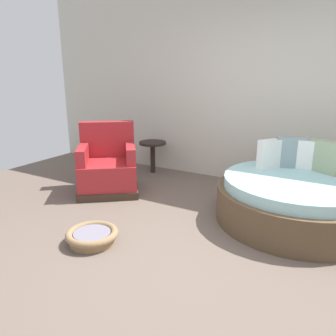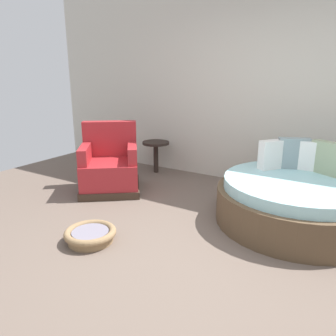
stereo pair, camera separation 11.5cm
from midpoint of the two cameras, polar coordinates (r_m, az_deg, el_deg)
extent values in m
cube|color=#66564C|center=(3.10, 3.51, -15.30)|extent=(8.00, 8.00, 0.02)
cube|color=beige|center=(4.93, 16.99, 15.01)|extent=(8.00, 0.12, 3.13)
cylinder|color=brown|center=(3.93, 20.48, -6.00)|extent=(1.75, 1.75, 0.38)
cylinder|color=#9ED1D6|center=(3.85, 20.85, -2.51)|extent=(1.61, 1.61, 0.12)
cube|color=#93A37F|center=(4.12, 24.86, 1.77)|extent=(0.38, 0.28, 0.37)
cube|color=white|center=(4.21, 22.17, 2.17)|extent=(0.34, 0.12, 0.34)
cube|color=gray|center=(4.20, 19.86, 2.57)|extent=(0.38, 0.25, 0.36)
cube|color=white|center=(4.11, 16.71, 2.38)|extent=(0.30, 0.35, 0.34)
cube|color=#38281E|center=(4.72, -10.90, -3.40)|extent=(1.12, 1.12, 0.10)
cube|color=#A32328|center=(4.65, -11.04, -0.84)|extent=(1.07, 1.07, 0.34)
cube|color=#A32328|center=(4.85, -11.12, 4.97)|extent=(0.70, 0.59, 0.50)
cube|color=#A32328|center=(4.61, -15.20, 2.34)|extent=(0.51, 0.61, 0.22)
cube|color=#A32328|center=(4.57, -7.22, 2.67)|extent=(0.51, 0.61, 0.22)
cylinder|color=#8E704C|center=(3.40, -13.91, -11.97)|extent=(0.44, 0.44, 0.06)
torus|color=#8E704C|center=(3.37, -13.99, -11.00)|extent=(0.51, 0.51, 0.07)
cylinder|color=gray|center=(3.38, -13.98, -11.15)|extent=(0.36, 0.36, 0.05)
cylinder|color=#2D231E|center=(5.47, -3.25, 1.68)|extent=(0.08, 0.08, 0.48)
cylinder|color=#2D231E|center=(5.41, -3.30, 4.35)|extent=(0.44, 0.44, 0.04)
camera|label=1|loc=(0.06, -90.87, -0.25)|focal=35.21mm
camera|label=2|loc=(0.06, 89.13, 0.25)|focal=35.21mm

